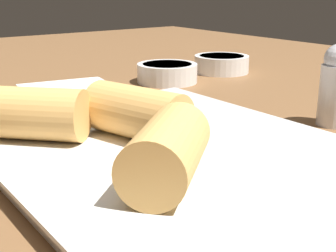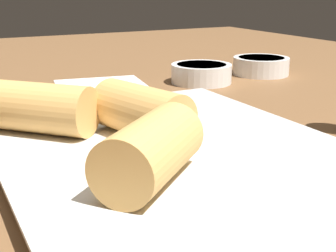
{
  "view_description": "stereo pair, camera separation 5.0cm",
  "coord_description": "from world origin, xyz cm",
  "px_view_note": "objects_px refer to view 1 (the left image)",
  "views": [
    {
      "loc": [
        29.71,
        -19.87,
        15.28
      ],
      "look_at": [
        3.22,
        -0.4,
        5.14
      ],
      "focal_mm": 50.0,
      "sensor_mm": 36.0,
      "label": 1
    },
    {
      "loc": [
        32.36,
        -15.62,
        15.28
      ],
      "look_at": [
        3.22,
        -0.4,
        5.14
      ],
      "focal_mm": 50.0,
      "sensor_mm": 36.0,
      "label": 2
    }
  ],
  "objects_px": {
    "dipping_bowl_near": "(167,72)",
    "dipping_bowl_far": "(222,63)",
    "napkin": "(72,92)",
    "serving_plate": "(168,156)"
  },
  "relations": [
    {
      "from": "dipping_bowl_near",
      "to": "dipping_bowl_far",
      "type": "distance_m",
      "value": 0.11
    },
    {
      "from": "dipping_bowl_far",
      "to": "napkin",
      "type": "xyz_separation_m",
      "value": [
        0.0,
        -0.25,
        -0.01
      ]
    },
    {
      "from": "dipping_bowl_near",
      "to": "napkin",
      "type": "bearing_deg",
      "value": -93.66
    },
    {
      "from": "dipping_bowl_near",
      "to": "napkin",
      "type": "height_order",
      "value": "dipping_bowl_near"
    },
    {
      "from": "serving_plate",
      "to": "napkin",
      "type": "bearing_deg",
      "value": 170.57
    },
    {
      "from": "serving_plate",
      "to": "napkin",
      "type": "relative_size",
      "value": 2.18
    },
    {
      "from": "dipping_bowl_near",
      "to": "dipping_bowl_far",
      "type": "relative_size",
      "value": 1.0
    },
    {
      "from": "serving_plate",
      "to": "napkin",
      "type": "xyz_separation_m",
      "value": [
        -0.26,
        0.04,
        -0.0
      ]
    },
    {
      "from": "dipping_bowl_near",
      "to": "serving_plate",
      "type": "bearing_deg",
      "value": -36.13
    },
    {
      "from": "serving_plate",
      "to": "dipping_bowl_far",
      "type": "xyz_separation_m",
      "value": [
        -0.26,
        0.29,
        0.01
      ]
    }
  ]
}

